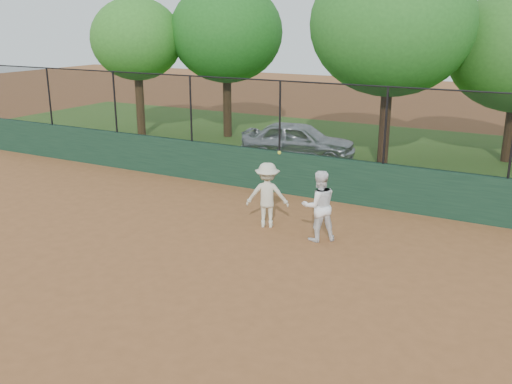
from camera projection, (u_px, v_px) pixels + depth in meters
The scene contains 10 objects.
ground at pixel (167, 273), 11.22m from camera, with size 80.00×80.00×0.00m, color brown.
back_wall at pixel (295, 174), 16.10m from camera, with size 26.00×0.20×1.20m, color #1B3B27.
grass_strip at pixel (362, 153), 21.32m from camera, with size 36.00×12.00×0.01m, color #30581B.
parked_car at pixel (298, 141), 20.07m from camera, with size 1.61×4.00×1.36m, color silver.
player_second at pixel (319, 206), 12.69m from camera, with size 0.79×0.61×1.62m, color white.
player_main at pixel (267, 195), 13.53m from camera, with size 1.16×0.92×1.97m.
fence_assembly at pixel (295, 116), 15.64m from camera, with size 26.00×0.06×2.00m.
tree_0 at pixel (136, 39), 23.29m from camera, with size 3.86×3.51×5.69m.
tree_1 at pixel (226, 33), 23.08m from camera, with size 4.68×4.25×6.31m.
tree_2 at pixel (391, 24), 18.19m from camera, with size 5.31×4.83×6.94m.
Camera 1 is at (6.43, -8.20, 4.79)m, focal length 40.00 mm.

